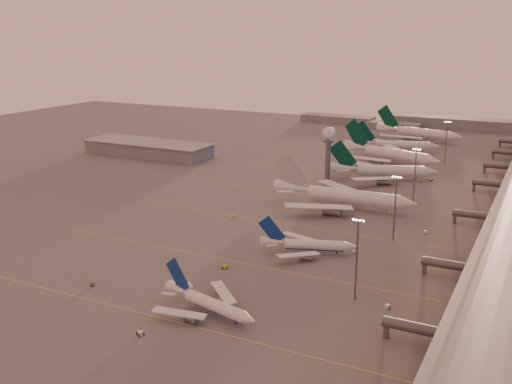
% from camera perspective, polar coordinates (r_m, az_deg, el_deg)
% --- Properties ---
extents(ground, '(700.00, 700.00, 0.00)m').
position_cam_1_polar(ground, '(201.27, -6.64, -6.91)').
color(ground, '#545252').
rests_on(ground, ground).
extents(taxiway_markings, '(180.00, 185.25, 0.02)m').
position_cam_1_polar(taxiway_markings, '(235.79, 7.07, -3.56)').
color(taxiway_markings, gold).
rests_on(taxiway_markings, ground).
extents(hangar, '(82.00, 27.00, 8.50)m').
position_cam_1_polar(hangar, '(377.11, -10.23, 4.12)').
color(hangar, slate).
rests_on(hangar, ground).
extents(radar_tower, '(6.40, 6.40, 31.10)m').
position_cam_1_polar(radar_tower, '(297.10, 6.91, 4.55)').
color(radar_tower, '#56585D').
rests_on(radar_tower, ground).
extents(mast_a, '(3.60, 0.56, 25.00)m').
position_cam_1_polar(mast_a, '(172.85, 9.58, -5.93)').
color(mast_a, '#56585D').
rests_on(mast_a, ground).
extents(mast_b, '(3.60, 0.56, 25.00)m').
position_cam_1_polar(mast_b, '(224.05, 13.11, -1.18)').
color(mast_b, '#56585D').
rests_on(mast_b, ground).
extents(mast_c, '(3.60, 0.56, 25.00)m').
position_cam_1_polar(mast_c, '(277.13, 14.90, 1.84)').
color(mast_c, '#56585D').
rests_on(mast_c, ground).
extents(mast_d, '(3.60, 0.56, 25.00)m').
position_cam_1_polar(mast_d, '(364.35, 17.67, 4.76)').
color(mast_d, '#56585D').
rests_on(mast_d, ground).
extents(distant_horizon, '(165.00, 37.50, 9.00)m').
position_cam_1_polar(distant_horizon, '(495.64, 14.86, 6.43)').
color(distant_horizon, slate).
rests_on(distant_horizon, ground).
extents(narrowbody_near, '(33.01, 26.03, 13.12)m').
position_cam_1_polar(narrowbody_near, '(166.88, -4.50, -10.70)').
color(narrowbody_near, silver).
rests_on(narrowbody_near, ground).
extents(narrowbody_mid, '(32.76, 25.69, 13.30)m').
position_cam_1_polar(narrowbody_mid, '(209.48, 4.95, -5.17)').
color(narrowbody_mid, silver).
rests_on(narrowbody_mid, ground).
extents(widebody_white, '(64.86, 51.94, 22.81)m').
position_cam_1_polar(widebody_white, '(263.27, 8.31, -0.70)').
color(widebody_white, silver).
rests_on(widebody_white, ground).
extents(greentail_a, '(54.14, 43.02, 20.40)m').
position_cam_1_polar(greentail_a, '(316.85, 12.05, 1.78)').
color(greentail_a, silver).
rests_on(greentail_a, ground).
extents(greentail_b, '(62.54, 49.65, 23.65)m').
position_cam_1_polar(greentail_b, '(356.39, 12.64, 3.32)').
color(greentail_b, silver).
rests_on(greentail_b, ground).
extents(greentail_c, '(52.77, 42.07, 19.60)m').
position_cam_1_polar(greentail_c, '(390.80, 13.23, 4.21)').
color(greentail_c, silver).
rests_on(greentail_c, ground).
extents(greentail_d, '(63.47, 50.73, 23.35)m').
position_cam_1_polar(greentail_d, '(435.03, 15.23, 5.26)').
color(greentail_d, silver).
rests_on(greentail_d, ground).
extents(gsv_truck_a, '(5.73, 5.48, 2.36)m').
position_cam_1_polar(gsv_truck_a, '(190.62, -15.20, -8.28)').
color(gsv_truck_a, '#505254').
rests_on(gsv_truck_a, ground).
extents(gsv_tug_near, '(3.76, 4.29, 1.05)m').
position_cam_1_polar(gsv_tug_near, '(159.63, -10.95, -13.08)').
color(gsv_tug_near, silver).
rests_on(gsv_tug_near, ground).
extents(gsv_catering_a, '(6.23, 4.08, 4.71)m').
position_cam_1_polar(gsv_catering_a, '(173.41, 12.52, -10.11)').
color(gsv_catering_a, silver).
rests_on(gsv_catering_a, ground).
extents(gsv_tug_mid, '(4.14, 4.27, 1.06)m').
position_cam_1_polar(gsv_tug_mid, '(196.92, -3.00, -7.16)').
color(gsv_tug_mid, yellow).
rests_on(gsv_tug_mid, ground).
extents(gsv_truck_b, '(6.23, 2.56, 2.47)m').
position_cam_1_polar(gsv_truck_b, '(211.75, 9.45, -5.51)').
color(gsv_truck_b, silver).
rests_on(gsv_truck_b, ground).
extents(gsv_truck_c, '(5.16, 3.50, 1.96)m').
position_cam_1_polar(gsv_truck_c, '(248.71, -2.10, -2.21)').
color(gsv_truck_c, yellow).
rests_on(gsv_truck_c, ground).
extents(gsv_catering_b, '(5.50, 3.19, 4.24)m').
position_cam_1_polar(gsv_catering_b, '(237.85, 15.89, -3.34)').
color(gsv_catering_b, silver).
rests_on(gsv_catering_b, ground).
extents(gsv_tug_far, '(4.14, 4.41, 1.09)m').
position_cam_1_polar(gsv_tug_far, '(284.00, 9.64, -0.28)').
color(gsv_tug_far, silver).
rests_on(gsv_tug_far, ground).
extents(gsv_truck_d, '(3.38, 5.94, 2.27)m').
position_cam_1_polar(gsv_truck_d, '(322.31, 3.73, 1.87)').
color(gsv_truck_d, '#505254').
rests_on(gsv_truck_d, ground).
extents(gsv_tug_hangar, '(3.76, 2.44, 1.03)m').
position_cam_1_polar(gsv_tug_hangar, '(321.49, 16.31, 1.13)').
color(gsv_tug_hangar, yellow).
rests_on(gsv_tug_hangar, ground).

